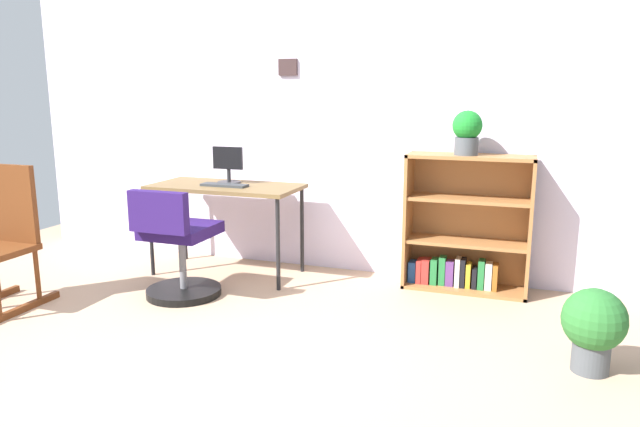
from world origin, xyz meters
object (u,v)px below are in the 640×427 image
desk (226,192)px  rocking_chair (2,237)px  keyboard (224,185)px  bookshelf_low (465,230)px  potted_plant_on_shelf (467,131)px  monitor (228,165)px  potted_plant_floor (594,325)px  office_chair (178,250)px

desk → rocking_chair: (-1.04, -1.13, -0.18)m
keyboard → bookshelf_low: bearing=10.7°
desk → keyboard: size_ratio=3.18×
potted_plant_on_shelf → rocking_chair: bearing=-154.6°
desk → potted_plant_on_shelf: potted_plant_on_shelf is taller
monitor → potted_plant_floor: monitor is taller
office_chair → monitor: bearing=87.1°
bookshelf_low → potted_plant_on_shelf: potted_plant_on_shelf is taller
rocking_chair → potted_plant_floor: 3.60m
office_chair → potted_plant_on_shelf: potted_plant_on_shelf is taller
desk → monitor: (-0.02, 0.08, 0.19)m
monitor → keyboard: monitor is taller
potted_plant_on_shelf → keyboard: bearing=-171.1°
office_chair → potted_plant_floor: size_ratio=1.77×
keyboard → bookshelf_low: 1.81m
desk → rocking_chair: rocking_chair is taller
keyboard → bookshelf_low: bookshelf_low is taller
monitor → office_chair: size_ratio=0.36×
keyboard → potted_plant_on_shelf: (1.74, 0.27, 0.43)m
rocking_chair → potted_plant_on_shelf: potted_plant_on_shelf is taller
monitor → bookshelf_low: bearing=5.8°
office_chair → bookshelf_low: bookshelf_low is taller
monitor → rocking_chair: monitor is taller
monitor → potted_plant_on_shelf: (1.78, 0.13, 0.30)m
potted_plant_floor → rocking_chair: bearing=-175.8°
bookshelf_low → monitor: bearing=-174.2°
office_chair → potted_plant_on_shelf: bearing=24.2°
bookshelf_low → potted_plant_on_shelf: bearing=-106.4°
potted_plant_on_shelf → bookshelf_low: bearing=73.6°
monitor → office_chair: (-0.03, -0.69, -0.50)m
monitor → potted_plant_on_shelf: potted_plant_on_shelf is taller
rocking_chair → keyboard: bearing=44.8°
potted_plant_floor → office_chair: bearing=174.5°
potted_plant_on_shelf → monitor: bearing=-176.0°
potted_plant_on_shelf → desk: bearing=-173.2°
desk → monitor: monitor is taller
keyboard → office_chair: office_chair is taller
keyboard → rocking_chair: bearing=-135.2°
desk → potted_plant_floor: size_ratio=2.61×
office_chair → potted_plant_floor: 2.61m
potted_plant_floor → monitor: bearing=159.7°
desk → office_chair: size_ratio=1.47×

